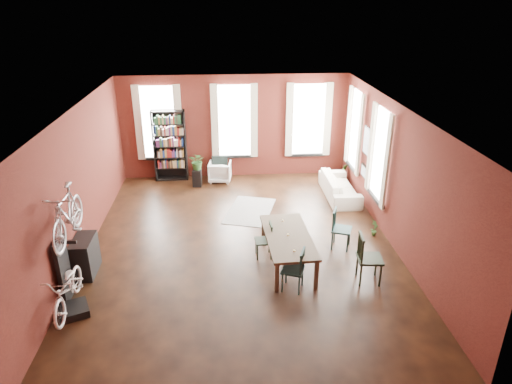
{
  "coord_description": "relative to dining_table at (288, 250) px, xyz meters",
  "views": [
    {
      "loc": [
        -0.33,
        -9.27,
        5.4
      ],
      "look_at": [
        0.39,
        0.6,
        1.08
      ],
      "focal_mm": 32.0,
      "sensor_mm": 36.0,
      "label": 1
    }
  ],
  "objects": [
    {
      "name": "bookshelf",
      "position": [
        -2.96,
        5.18,
        0.75
      ],
      "size": [
        1.0,
        0.32,
        2.2
      ],
      "primitive_type": "cube",
      "color": "black",
      "rests_on": "ground"
    },
    {
      "name": "console_table",
      "position": [
        -4.24,
        -0.02,
        0.05
      ],
      "size": [
        0.4,
        0.8,
        0.8
      ],
      "primitive_type": "cube",
      "color": "black",
      "rests_on": "ground"
    },
    {
      "name": "bicycle_floor",
      "position": [
        -4.15,
        -1.39,
        0.57
      ],
      "size": [
        0.55,
        0.82,
        1.55
      ],
      "primitive_type": "imported",
      "rotation": [
        0.0,
        0.0,
        0.02
      ],
      "color": "silver",
      "rests_on": "bike_trainer"
    },
    {
      "name": "plant_by_sofa",
      "position": [
        2.37,
        4.64,
        -0.22
      ],
      "size": [
        0.41,
        0.62,
        0.26
      ],
      "primitive_type": "imported",
      "rotation": [
        0.0,
        0.0,
        0.17
      ],
      "color": "#315E25",
      "rests_on": "ground"
    },
    {
      "name": "white_armchair",
      "position": [
        -1.45,
        4.91,
        -0.01
      ],
      "size": [
        0.73,
        0.69,
        0.69
      ],
      "primitive_type": "imported",
      "rotation": [
        0.0,
        0.0,
        3.03
      ],
      "color": "silver",
      "rests_on": "ground"
    },
    {
      "name": "cream_sofa",
      "position": [
        1.99,
        3.48,
        0.06
      ],
      "size": [
        0.61,
        2.08,
        0.81
      ],
      "primitive_type": "imported",
      "rotation": [
        0.0,
        0.0,
        1.57
      ],
      "color": "beige",
      "rests_on": "ground"
    },
    {
      "name": "plant_small",
      "position": [
        2.26,
        1.11,
        -0.28
      ],
      "size": [
        0.46,
        0.43,
        0.15
      ],
      "primitive_type": "imported",
      "rotation": [
        0.0,
        0.0,
        0.89
      ],
      "color": "#2C5B24",
      "rests_on": "ground"
    },
    {
      "name": "bike_wall_rack",
      "position": [
        -4.36,
        -0.92,
        0.3
      ],
      "size": [
        0.16,
        0.6,
        1.3
      ],
      "primitive_type": "cube",
      "color": "black",
      "rests_on": "ground"
    },
    {
      "name": "bike_trainer",
      "position": [
        -4.13,
        -1.38,
        -0.28
      ],
      "size": [
        0.67,
        0.67,
        0.15
      ],
      "primitive_type": "cube",
      "rotation": [
        0.0,
        0.0,
        0.41
      ],
      "color": "black",
      "rests_on": "ground"
    },
    {
      "name": "dining_chair_a",
      "position": [
        -0.02,
        -0.9,
        0.09
      ],
      "size": [
        0.53,
        0.53,
        0.89
      ],
      "primitive_type": "cube",
      "rotation": [
        0.0,
        0.0,
        -1.93
      ],
      "color": "#16312F",
      "rests_on": "ground"
    },
    {
      "name": "plant_on_stand",
      "position": [
        -2.11,
        4.58,
        0.38
      ],
      "size": [
        0.64,
        0.67,
        0.42
      ],
      "primitive_type": "imported",
      "rotation": [
        0.0,
        0.0,
        -0.38
      ],
      "color": "#2A5321",
      "rests_on": "plant_stand"
    },
    {
      "name": "dining_chair_c",
      "position": [
        1.56,
        -0.74,
        0.17
      ],
      "size": [
        0.52,
        0.52,
        1.04
      ],
      "primitive_type": "cube",
      "rotation": [
        0.0,
        0.0,
        1.48
      ],
      "color": "black",
      "rests_on": "ground"
    },
    {
      "name": "bicycle_hung",
      "position": [
        -4.11,
        -0.92,
        1.78
      ],
      "size": [
        0.47,
        1.0,
        1.66
      ],
      "primitive_type": "imported",
      "color": "#A5A8AD",
      "rests_on": "bike_wall_rack"
    },
    {
      "name": "dining_table",
      "position": [
        0.0,
        0.0,
        0.0
      ],
      "size": [
        1.04,
        2.11,
        0.7
      ],
      "primitive_type": "cube",
      "rotation": [
        0.0,
        0.0,
        0.05
      ],
      "color": "#493C2C",
      "rests_on": "ground"
    },
    {
      "name": "striped_rug",
      "position": [
        -0.65,
        2.68,
        -0.34
      ],
      "size": [
        1.57,
        2.02,
        0.01
      ],
      "primitive_type": "cube",
      "rotation": [
        0.0,
        0.0,
        -0.28
      ],
      "color": "black",
      "rests_on": "ground"
    },
    {
      "name": "plant_stand",
      "position": [
        -2.14,
        4.55,
        -0.09
      ],
      "size": [
        0.29,
        0.29,
        0.52
      ],
      "primitive_type": "cube",
      "rotation": [
        0.0,
        0.0,
        -0.1
      ],
      "color": "black",
      "rests_on": "ground"
    },
    {
      "name": "dining_chair_d",
      "position": [
        1.32,
        0.62,
        0.11
      ],
      "size": [
        0.56,
        0.56,
        0.93
      ],
      "primitive_type": "cube",
      "rotation": [
        0.0,
        0.0,
        1.18
      ],
      "color": "#1B3C3C",
      "rests_on": "ground"
    },
    {
      "name": "dining_chair_b",
      "position": [
        -0.49,
        0.35,
        0.05
      ],
      "size": [
        0.39,
        0.39,
        0.8
      ],
      "primitive_type": "cube",
      "rotation": [
        0.0,
        0.0,
        -1.52
      ],
      "color": "black",
      "rests_on": "ground"
    },
    {
      "name": "room",
      "position": [
        -0.71,
        1.5,
        1.78
      ],
      "size": [
        9.0,
        9.04,
        3.22
      ],
      "color": "black",
      "rests_on": "ground"
    }
  ]
}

